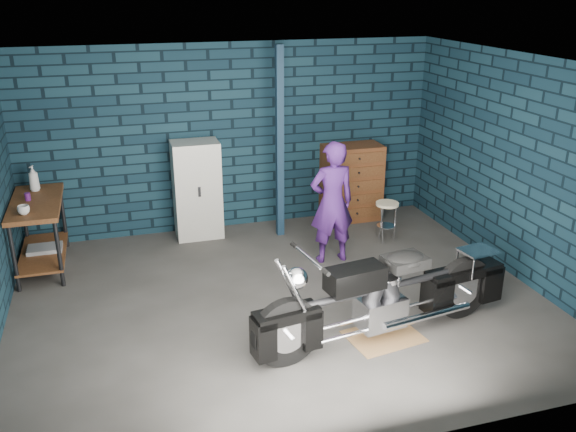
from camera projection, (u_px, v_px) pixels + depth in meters
name	position (u px, v px, depth m)	size (l,w,h in m)	color
ground	(281.00, 301.00, 7.06)	(6.00, 6.00, 0.00)	#464441
room_walls	(266.00, 130.00, 6.87)	(6.02, 5.01, 2.71)	black
support_post	(280.00, 144.00, 8.47)	(0.10, 0.10, 2.70)	#13283C
workbench	(41.00, 235.00, 7.75)	(0.60, 1.40, 0.91)	brown
drip_mat	(384.00, 336.00, 6.36)	(0.75, 0.56, 0.01)	brown
motorcycle	(387.00, 290.00, 6.16)	(2.50, 0.68, 1.10)	black
person	(332.00, 203.00, 7.83)	(0.59, 0.39, 1.62)	#4A1F75
storage_bin	(46.00, 256.00, 7.91)	(0.43, 0.30, 0.27)	gray
locker	(197.00, 190.00, 8.65)	(0.65, 0.47, 1.40)	beige
tool_chest	(352.00, 183.00, 9.32)	(0.88, 0.49, 1.17)	brown
shop_stool	(386.00, 222.00, 8.60)	(0.32, 0.32, 0.58)	beige
cup_a	(24.00, 210.00, 7.13)	(0.14, 0.14, 0.11)	beige
mug_purple	(28.00, 197.00, 7.59)	(0.07, 0.07, 0.10)	#541A68
bottle	(34.00, 178.00, 7.90)	(0.13, 0.13, 0.34)	gray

